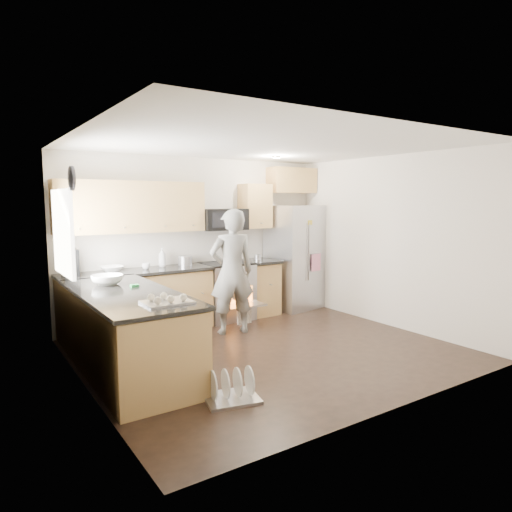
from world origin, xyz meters
TOP-DOWN VIEW (x-y plane):
  - ground at (0.00, 0.00)m, footprint 4.50×4.50m
  - room_shell at (-0.04, 0.02)m, footprint 4.54×4.04m
  - back_cabinet_run at (-0.59, 1.75)m, footprint 4.45×0.64m
  - peninsula at (-1.75, 0.25)m, footprint 0.96×2.36m
  - stove_range at (0.35, 1.69)m, footprint 0.76×0.97m
  - refrigerator at (1.76, 1.70)m, footprint 1.01×0.85m
  - person at (0.02, 0.96)m, footprint 0.73×0.56m
  - dish_rack at (-1.15, -1.00)m, footprint 0.59×0.51m

SIDE VIEW (x-z plane):
  - ground at x=0.00m, z-range 0.00..0.00m
  - dish_rack at x=-1.15m, z-range -0.07..0.24m
  - peninsula at x=-1.75m, z-range -0.05..0.99m
  - stove_range at x=0.35m, z-range -0.22..1.57m
  - person at x=0.02m, z-range 0.00..1.81m
  - refrigerator at x=1.76m, z-range 0.00..1.84m
  - back_cabinet_run at x=-0.59m, z-range -0.29..2.21m
  - room_shell at x=-0.04m, z-range 0.36..2.98m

